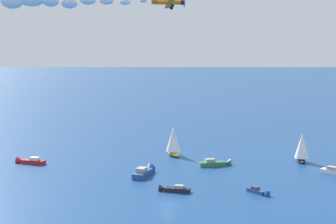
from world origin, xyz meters
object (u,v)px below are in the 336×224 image
Objects in this scene: motorboat_far_port at (29,161)px; motorboat_outer_ring_b at (144,172)px; motorboat_inshore at (216,163)px; biplane_lead at (169,2)px; motorboat_offshore at (259,192)px; sailboat_ahead at (173,141)px; motorboat_outer_ring_d at (173,189)px; sailboat_near_centre at (302,147)px.

motorboat_outer_ring_b is at bearing 86.05° from motorboat_far_port.
biplane_lead reaches higher than motorboat_inshore.
sailboat_ahead reaches higher than motorboat_offshore.
biplane_lead is (25.74, 51.51, 41.76)m from motorboat_far_port.
sailboat_ahead is at bearing -137.66° from motorboat_offshore.
motorboat_outer_ring_b is at bearing -147.40° from biplane_lead.
motorboat_inshore reaches higher than motorboat_outer_ring_d.
biplane_lead reaches higher than motorboat_far_port.
biplane_lead reaches higher than motorboat_outer_ring_b.
biplane_lead is at bearing 32.60° from motorboat_outer_ring_b.
motorboat_offshore is 0.82× the size of biplane_lead.
sailboat_near_centre is 0.94× the size of sailboat_ahead.
motorboat_far_port is at bearing -107.74° from motorboat_outer_ring_d.
motorboat_outer_ring_d is at bearing -166.10° from biplane_lead.
biplane_lead is (53.35, -22.61, 38.02)m from sailboat_near_centre.
sailboat_near_centre is at bearing 157.03° from biplane_lead.
biplane_lead is at bearing -0.26° from motorboat_inshore.
motorboat_inshore is 30.52m from motorboat_outer_ring_d.
motorboat_outer_ring_d is at bearing 43.20° from motorboat_outer_ring_b.
motorboat_inshore is (-14.72, 51.69, 0.03)m from motorboat_far_port.
motorboat_outer_ring_b is 49.90m from biplane_lead.
biplane_lead reaches higher than motorboat_outer_ring_d.
motorboat_outer_ring_b is at bearing -51.17° from sailboat_near_centre.
motorboat_offshore is 0.80× the size of motorboat_outer_ring_d.
motorboat_far_port is 71.13m from biplane_lead.
biplane_lead is at bearing 63.45° from motorboat_far_port.
motorboat_outer_ring_d is 1.02× the size of biplane_lead.
motorboat_far_port is 0.97× the size of motorboat_inshore.
motorboat_inshore is 1.23× the size of motorboat_outer_ring_d.
motorboat_outer_ring_b is (-8.40, -31.45, 0.36)m from motorboat_offshore.
motorboat_offshore is at bearing 103.96° from motorboat_outer_ring_d.
motorboat_far_port is 53.75m from motorboat_inshore.
motorboat_inshore is at bearing 138.96° from motorboat_outer_ring_b.
sailboat_ahead is 1.41× the size of motorboat_outer_ring_d.
motorboat_far_port is 43.54m from sailboat_ahead.
sailboat_near_centre is 39.21m from motorboat_offshore.
sailboat_ahead is 42.90m from motorboat_outer_ring_d.
sailboat_near_centre reaches higher than motorboat_offshore.
sailboat_ahead is (-24.83, 35.54, 4.03)m from motorboat_far_port.
motorboat_inshore reaches higher than motorboat_offshore.
motorboat_outer_ring_b is (2.53, 36.67, 0.15)m from motorboat_far_port.
sailboat_near_centre is 50.19m from motorboat_outer_ring_d.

